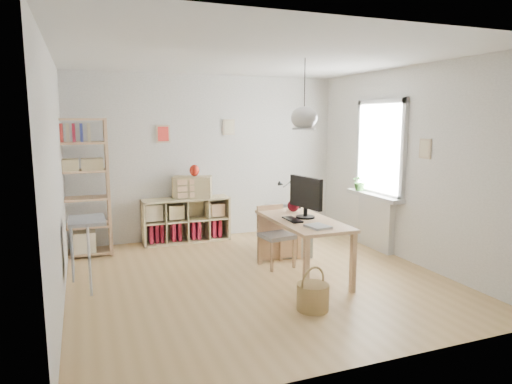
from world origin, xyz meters
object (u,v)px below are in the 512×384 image
object	(u,v)px
desk	(302,226)
cube_shelf	(185,223)
tall_bookshelf	(79,182)
chair	(275,232)
storage_chest	(288,238)
monitor	(306,195)
drawer_chest	(192,187)

from	to	relation	value
desk	cube_shelf	xyz separation A→B (m)	(-1.02, 2.23, -0.36)
cube_shelf	tall_bookshelf	world-z (taller)	tall_bookshelf
chair	storage_chest	world-z (taller)	chair
cube_shelf	chair	xyz separation A→B (m)	(0.88, -1.68, 0.17)
monitor	cube_shelf	bearing A→B (deg)	106.05
desk	storage_chest	size ratio (longest dim) A/B	1.61
desk	chair	world-z (taller)	chair
cube_shelf	storage_chest	xyz separation A→B (m)	(1.30, -1.22, -0.07)
chair	monitor	bearing A→B (deg)	-74.58
cube_shelf	monitor	world-z (taller)	monitor
desk	chair	distance (m)	0.60
storage_chest	drawer_chest	xyz separation A→B (m)	(-1.17, 1.18, 0.66)
tall_bookshelf	monitor	bearing A→B (deg)	-35.65
desk	monitor	xyz separation A→B (m)	(0.06, 0.05, 0.39)
storage_chest	monitor	bearing A→B (deg)	-83.71
storage_chest	drawer_chest	bearing A→B (deg)	153.67
cube_shelf	tall_bookshelf	xyz separation A→B (m)	(-1.56, -0.28, 0.79)
desk	storage_chest	xyz separation A→B (m)	(0.28, 1.01, -0.43)
tall_bookshelf	desk	bearing A→B (deg)	-37.01
cube_shelf	drawer_chest	distance (m)	0.61
desk	tall_bookshelf	distance (m)	3.27
cube_shelf	tall_bookshelf	bearing A→B (deg)	-169.81
monitor	storage_chest	bearing A→B (deg)	66.92
chair	drawer_chest	distance (m)	1.85
desk	cube_shelf	bearing A→B (deg)	114.61
cube_shelf	chair	distance (m)	1.91
desk	cube_shelf	distance (m)	2.48
cube_shelf	monitor	bearing A→B (deg)	-63.53
storage_chest	tall_bookshelf	bearing A→B (deg)	-179.19
cube_shelf	storage_chest	size ratio (longest dim) A/B	1.51
monitor	drawer_chest	xyz separation A→B (m)	(-0.95, 2.14, -0.15)
chair	monitor	distance (m)	0.79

